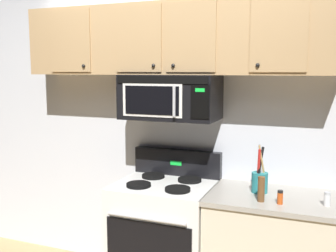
% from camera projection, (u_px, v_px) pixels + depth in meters
% --- Properties ---
extents(back_wall, '(5.20, 0.10, 2.70)m').
position_uv_depth(back_wall, '(181.00, 121.00, 3.42)').
color(back_wall, silver).
rests_on(back_wall, ground_plane).
extents(stove_range, '(0.76, 0.69, 1.12)m').
position_uv_depth(stove_range, '(165.00, 236.00, 3.21)').
color(stove_range, white).
rests_on(stove_range, ground_plane).
extents(over_range_microwave, '(0.76, 0.43, 0.35)m').
position_uv_depth(over_range_microwave, '(170.00, 97.00, 3.16)').
color(over_range_microwave, black).
extents(upper_cabinets, '(2.50, 0.36, 0.55)m').
position_uv_depth(upper_cabinets, '(172.00, 39.00, 3.13)').
color(upper_cabinets, tan).
extents(utensil_crock_teal, '(0.12, 0.12, 0.35)m').
position_uv_depth(utensil_crock_teal, '(260.00, 180.00, 2.91)').
color(utensil_crock_teal, teal).
rests_on(utensil_crock_teal, counter_segment).
extents(salt_shaker, '(0.04, 0.04, 0.09)m').
position_uv_depth(salt_shaker, '(327.00, 199.00, 2.63)').
color(salt_shaker, white).
rests_on(salt_shaker, counter_segment).
extents(pepper_mill, '(0.05, 0.05, 0.17)m').
position_uv_depth(pepper_mill, '(261.00, 189.00, 2.71)').
color(pepper_mill, brown).
rests_on(pepper_mill, counter_segment).
extents(spice_jar, '(0.04, 0.04, 0.09)m').
position_uv_depth(spice_jar, '(280.00, 197.00, 2.66)').
color(spice_jar, '#C64C19').
rests_on(spice_jar, counter_segment).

